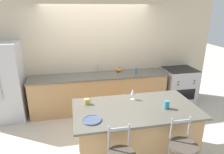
{
  "coord_description": "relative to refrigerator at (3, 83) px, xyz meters",
  "views": [
    {
      "loc": [
        -0.61,
        -4.12,
        2.41
      ],
      "look_at": [
        0.12,
        -0.56,
        1.15
      ],
      "focal_mm": 32.0,
      "sensor_mm": 36.0,
      "label": 1
    }
  ],
  "objects": [
    {
      "name": "dinner_plate",
      "position": [
        1.73,
        -2.06,
        0.09
      ],
      "size": [
        0.27,
        0.27,
        0.02
      ],
      "color": "#425170",
      "rests_on": "kitchen_island"
    },
    {
      "name": "kitchen_island",
      "position": [
        2.44,
        -1.82,
        -0.39
      ],
      "size": [
        1.92,
        1.04,
        0.95
      ],
      "color": "tan",
      "rests_on": "ground_plane"
    },
    {
      "name": "back_counter",
      "position": [
        2.13,
        0.04,
        -0.42
      ],
      "size": [
        3.27,
        0.67,
        0.9
      ],
      "color": "tan",
      "rests_on": "ground_plane"
    },
    {
      "name": "ground_plane",
      "position": [
        2.13,
        -0.33,
        -0.87
      ],
      "size": [
        18.0,
        18.0,
        0.0
      ],
      "primitive_type": "plane",
      "color": "beige"
    },
    {
      "name": "refrigerator",
      "position": [
        0.0,
        0.0,
        0.0
      ],
      "size": [
        0.86,
        0.7,
        1.75
      ],
      "color": "#BCBCC1",
      "rests_on": "ground_plane"
    },
    {
      "name": "oven_range",
      "position": [
        4.23,
        0.0,
        -0.41
      ],
      "size": [
        0.78,
        0.69,
        0.93
      ],
      "color": "#B7B7BC",
      "rests_on": "ground_plane"
    },
    {
      "name": "coffee_mug",
      "position": [
        1.71,
        -1.55,
        0.12
      ],
      "size": [
        0.11,
        0.08,
        0.09
      ],
      "color": "#C1B251",
      "rests_on": "kitchen_island"
    },
    {
      "name": "bar_stool_far",
      "position": [
        2.85,
        -2.55,
        -0.27
      ],
      "size": [
        0.36,
        0.36,
        1.08
      ],
      "color": "#99999E",
      "rests_on": "ground_plane"
    },
    {
      "name": "pumpkin_decoration",
      "position": [
        2.64,
        0.17,
        0.08
      ],
      "size": [
        0.12,
        0.12,
        0.12
      ],
      "color": "orange",
      "rests_on": "back_counter"
    },
    {
      "name": "wall_back",
      "position": [
        2.13,
        0.36,
        0.48
      ],
      "size": [
        6.0,
        0.07,
        2.7
      ],
      "color": "beige",
      "rests_on": "ground_plane"
    },
    {
      "name": "sink_faucet",
      "position": [
        2.13,
        0.24,
        0.16
      ],
      "size": [
        0.02,
        0.13,
        0.22
      ],
      "color": "#ADAFB5",
      "rests_on": "back_counter"
    },
    {
      "name": "tumbler_cup",
      "position": [
        2.89,
        -1.94,
        0.14
      ],
      "size": [
        0.08,
        0.08,
        0.13
      ],
      "color": "teal",
      "rests_on": "kitchen_island"
    },
    {
      "name": "wine_glass",
      "position": [
        2.48,
        -1.53,
        0.21
      ],
      "size": [
        0.07,
        0.07,
        0.19
      ],
      "color": "white",
      "rests_on": "kitchen_island"
    },
    {
      "name": "soap_bottle",
      "position": [
        3.01,
        -0.08,
        0.09
      ],
      "size": [
        0.04,
        0.04,
        0.15
      ],
      "color": "teal",
      "rests_on": "back_counter"
    }
  ]
}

